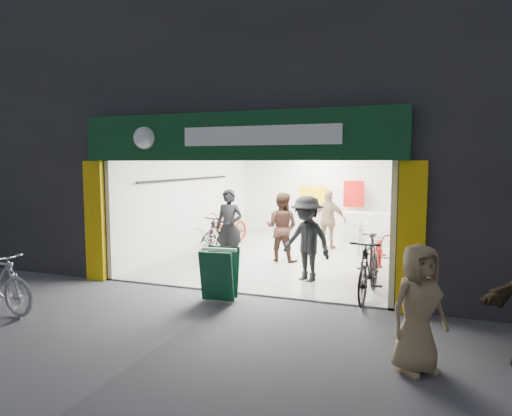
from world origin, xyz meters
The scene contains 15 objects.
ground centered at (0.00, 0.00, 0.00)m, with size 60.00×60.00×0.00m, color #56565B.
building centered at (0.91, 4.99, 4.31)m, with size 17.00×10.27×8.00m.
bike_left_front centered at (-1.80, 2.70, 0.45)m, with size 0.60×1.73×0.91m, color #A3A3A7.
bike_left_midfront centered at (-1.80, 3.36, 0.58)m, with size 0.54×1.92×1.16m, color black.
bike_left_midback centered at (-2.27, 4.98, 0.52)m, with size 0.69×1.97×1.04m, color maroon.
bike_left_back centered at (-2.50, 6.08, 0.47)m, with size 0.44×1.57×0.94m, color #A3A3A7.
bike_right_front centered at (2.50, 0.60, 0.60)m, with size 0.56×2.00×1.20m, color black.
bike_right_mid centered at (2.50, 2.57, 0.51)m, with size 0.68×1.94×1.02m, color maroon.
bike_right_back centered at (1.80, 4.93, 0.47)m, with size 0.44×1.56×0.94m, color #AFAFB4.
customer_a centered at (-1.09, 2.24, 0.96)m, with size 0.70×0.46×1.91m, color black.
customer_b centered at (0.03, 3.05, 0.90)m, with size 0.88×0.68×1.80m, color #3C241B.
customer_c centered at (1.12, 1.33, 0.93)m, with size 1.20×0.69×1.87m, color black.
customer_d centered at (0.83, 5.12, 0.88)m, with size 1.03×0.43×1.76m, color #967557.
pedestrian_near centered at (3.41, -2.30, 0.80)m, with size 0.78×0.51×1.59m, color #8B7651.
sandwich_board centered at (-0.08, -0.50, 0.53)m, with size 0.69×0.70×0.96m.
Camera 1 is at (3.41, -8.05, 2.57)m, focal length 32.00 mm.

